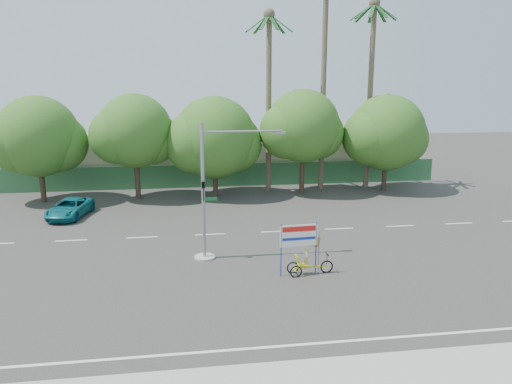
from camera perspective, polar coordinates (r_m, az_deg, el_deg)
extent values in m
plane|color=#33302D|center=(22.80, 0.99, -10.69)|extent=(120.00, 120.00, 0.00)
cube|color=gray|center=(16.29, 5.55, -20.91)|extent=(50.00, 2.40, 0.12)
cube|color=#336B3D|center=(43.03, -3.64, 1.93)|extent=(38.00, 0.08, 2.00)
cube|color=beige|center=(47.62, -16.22, 3.72)|extent=(12.00, 8.00, 4.00)
cube|color=beige|center=(48.55, 5.37, 4.10)|extent=(14.00, 8.00, 3.60)
cylinder|color=#473828|center=(40.72, -23.26, 1.38)|extent=(0.40, 0.40, 3.52)
sphere|color=#2A5A1A|center=(40.27, -23.66, 5.84)|extent=(6.00, 6.00, 6.00)
sphere|color=#2A5A1A|center=(40.28, -21.62, 5.21)|extent=(4.32, 4.32, 4.32)
sphere|color=#2A5A1A|center=(40.44, -25.56, 5.23)|extent=(4.56, 4.56, 4.56)
cylinder|color=#473828|center=(39.46, -13.41, 1.90)|extent=(0.40, 0.40, 3.74)
sphere|color=#2A5A1A|center=(38.98, -13.67, 6.81)|extent=(5.60, 5.60, 5.60)
sphere|color=#2A5A1A|center=(39.25, -11.75, 6.07)|extent=(4.03, 4.03, 4.03)
sphere|color=#2A5A1A|center=(38.91, -15.53, 6.19)|extent=(4.26, 4.26, 4.26)
cylinder|color=#473828|center=(39.41, -4.68, 1.87)|extent=(0.40, 0.40, 3.30)
sphere|color=#2A5A1A|center=(38.96, -4.76, 6.21)|extent=(6.40, 6.40, 6.40)
sphere|color=#2A5A1A|center=(39.43, -2.67, 5.55)|extent=(4.61, 4.61, 4.61)
sphere|color=#2A5A1A|center=(38.68, -6.86, 5.67)|extent=(4.86, 4.86, 4.86)
cylinder|color=#473828|center=(40.40, 5.28, 2.54)|extent=(0.40, 0.40, 3.87)
sphere|color=#2A5A1A|center=(39.92, 5.38, 7.52)|extent=(5.80, 5.80, 5.80)
sphere|color=#2A5A1A|center=(40.60, 7.07, 6.69)|extent=(4.18, 4.18, 4.18)
sphere|color=#2A5A1A|center=(39.43, 3.60, 6.97)|extent=(4.41, 4.41, 4.41)
cylinder|color=#473828|center=(42.61, 14.47, 2.42)|extent=(0.40, 0.40, 3.43)
sphere|color=#2A5A1A|center=(42.19, 14.71, 6.59)|extent=(6.20, 6.20, 6.20)
sphere|color=#2A5A1A|center=(43.08, 16.23, 5.89)|extent=(4.46, 4.46, 4.46)
sphere|color=#2A5A1A|center=(41.46, 13.03, 6.15)|extent=(4.71, 4.71, 4.71)
cylinder|color=#70604C|center=(41.72, 7.71, 11.87)|extent=(0.44, 0.44, 17.00)
cylinder|color=#70604C|center=(43.02, 12.88, 10.36)|extent=(0.44, 0.44, 15.00)
sphere|color=#70604C|center=(43.39, 13.40, 20.29)|extent=(0.90, 0.90, 0.90)
cube|color=#1C4C21|center=(43.65, 14.57, 19.31)|extent=(1.91, 0.28, 1.36)
cube|color=#1C4C21|center=(44.13, 13.97, 19.27)|extent=(1.65, 1.44, 1.36)
cube|color=#1C4C21|center=(44.23, 13.10, 19.30)|extent=(0.61, 1.93, 1.36)
cube|color=#1C4C21|center=(43.90, 12.34, 19.38)|extent=(1.20, 1.80, 1.36)
cube|color=#1C4C21|center=(43.30, 12.03, 19.49)|extent=(1.89, 0.92, 1.36)
cube|color=#1C4C21|center=(42.70, 12.35, 19.58)|extent=(1.89, 0.92, 1.36)
cube|color=#1C4C21|center=(42.38, 13.15, 19.59)|extent=(1.20, 1.80, 1.36)
cube|color=#1C4C21|center=(42.51, 14.05, 19.53)|extent=(0.61, 1.93, 1.36)
cube|color=#1C4C21|center=(43.01, 14.61, 19.42)|extent=(1.65, 1.44, 1.36)
cylinder|color=#70604C|center=(40.77, 1.46, 9.85)|extent=(0.44, 0.44, 14.00)
sphere|color=#70604C|center=(41.02, 1.52, 19.67)|extent=(0.90, 0.90, 0.90)
cube|color=#1C4C21|center=(41.11, 2.88, 18.71)|extent=(1.91, 0.28, 1.36)
cube|color=#1C4C21|center=(41.66, 2.39, 18.64)|extent=(1.65, 1.44, 1.36)
cube|color=#1C4C21|center=(41.88, 1.52, 18.61)|extent=(0.61, 1.93, 1.36)
cube|color=#1C4C21|center=(41.67, 0.64, 18.65)|extent=(1.20, 1.80, 1.36)
cube|color=#1C4C21|center=(41.12, 0.15, 18.73)|extent=(1.89, 0.92, 1.36)
cube|color=#1C4C21|center=(40.49, 0.29, 18.82)|extent=(1.89, 0.92, 1.36)
cube|color=#1C4C21|center=(40.07, 1.02, 18.88)|extent=(1.20, 1.80, 1.36)
cube|color=#1C4C21|center=(40.06, 1.99, 18.88)|extent=(0.61, 1.93, 1.36)
cube|color=#1C4C21|center=(40.48, 2.73, 18.81)|extent=(1.65, 1.44, 1.36)
cylinder|color=gray|center=(26.25, -5.88, -7.41)|extent=(1.10, 1.10, 0.10)
cylinder|color=gray|center=(25.27, -6.06, -0.05)|extent=(0.18, 0.18, 7.00)
cylinder|color=gray|center=(24.93, -1.59, 6.95)|extent=(4.00, 0.10, 0.10)
cube|color=gray|center=(25.23, 2.73, 6.78)|extent=(0.55, 0.20, 0.12)
imported|color=black|center=(25.03, -6.04, 0.06)|extent=(0.16, 0.20, 1.00)
cube|color=#14662D|center=(25.36, -5.25, -0.79)|extent=(0.70, 0.04, 0.18)
torus|color=black|center=(24.43, 8.08, -8.46)|extent=(0.65, 0.12, 0.64)
torus|color=black|center=(24.19, 4.23, -8.63)|extent=(0.60, 0.11, 0.60)
torus|color=black|center=(23.71, 4.59, -9.08)|extent=(0.60, 0.11, 0.60)
cube|color=#CDC912|center=(24.15, 6.27, -8.51)|extent=(1.61, 0.16, 0.06)
cube|color=#CDC912|center=(23.94, 4.41, -8.81)|extent=(0.09, 0.57, 0.05)
cube|color=#CDC912|center=(23.99, 5.40, -8.30)|extent=(0.50, 0.43, 0.06)
cube|color=#CDC912|center=(23.83, 4.82, -7.75)|extent=(0.24, 0.41, 0.51)
cylinder|color=black|center=(24.29, 8.11, -7.62)|extent=(0.03, 0.03, 0.52)
cube|color=black|center=(24.20, 8.13, -7.05)|extent=(0.07, 0.43, 0.04)
imported|color=#CCB284|center=(23.91, 5.75, -7.46)|extent=(0.27, 0.39, 1.03)
cylinder|color=#1633A9|center=(23.42, 2.88, -6.68)|extent=(0.06, 0.06, 2.56)
cylinder|color=#1633A9|center=(23.90, 6.87, -6.36)|extent=(0.06, 0.06, 2.56)
cube|color=white|center=(23.44, 4.92, -4.99)|extent=(1.80, 0.16, 1.04)
cube|color=red|center=(23.31, 4.96, -4.23)|extent=(1.61, 0.12, 0.25)
cube|color=#1633A9|center=(23.45, 4.94, -5.34)|extent=(1.61, 0.12, 0.13)
cylinder|color=black|center=(24.04, 7.17, -6.97)|extent=(0.02, 0.02, 1.99)
cube|color=red|center=(23.74, 6.45, -5.64)|extent=(0.84, 0.07, 0.62)
imported|color=#106C76|center=(35.80, -20.52, -1.73)|extent=(2.88, 4.74, 1.23)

